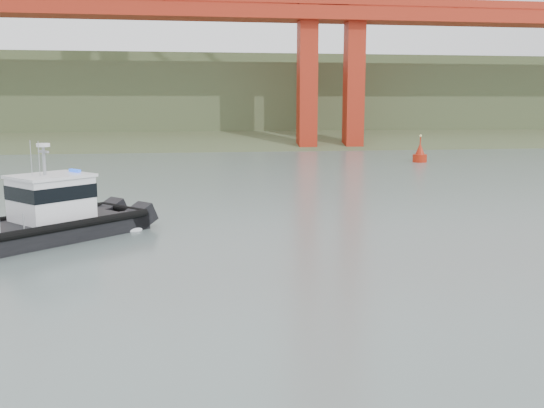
{
  "coord_description": "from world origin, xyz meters",
  "views": [
    {
      "loc": [
        -2.88,
        -25.26,
        7.73
      ],
      "look_at": [
        1.84,
        6.28,
        2.4
      ],
      "focal_mm": 40.0,
      "sensor_mm": 36.0,
      "label": 1
    }
  ],
  "objects": [
    {
      "name": "ground",
      "position": [
        0.0,
        0.0,
        0.0
      ],
      "size": [
        400.0,
        400.0,
        0.0
      ],
      "primitive_type": "plane",
      "color": "slate",
      "rests_on": "ground"
    },
    {
      "name": "headlands",
      "position": [
        0.0,
        125.5,
        7.05
      ],
      "size": [
        500.0,
        105.36,
        27.12
      ],
      "color": "#42512E",
      "rests_on": "ground"
    },
    {
      "name": "patrol_boat",
      "position": [
        -10.58,
        10.2,
        1.43
      ],
      "size": [
        11.57,
        11.02,
        5.69
      ],
      "rotation": [
        0.0,
        0.0,
        -0.84
      ],
      "color": "black",
      "rests_on": "ground"
    },
    {
      "name": "nav_buoy",
      "position": [
        28.29,
        50.94,
        1.01
      ],
      "size": [
        1.84,
        1.84,
        3.84
      ],
      "color": "#A61E0B",
      "rests_on": "ground"
    }
  ]
}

